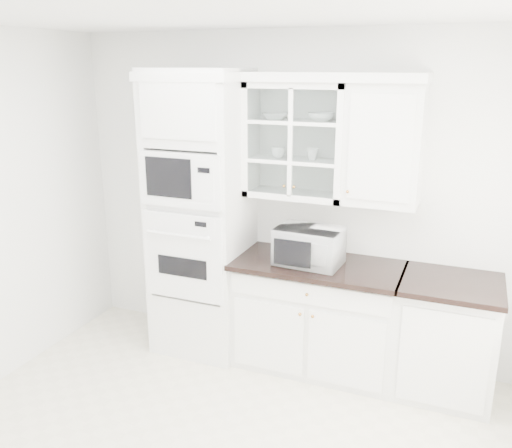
% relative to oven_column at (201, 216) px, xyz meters
% --- Properties ---
extents(room_shell, '(4.00, 3.50, 2.70)m').
position_rel_oven_column_xyz_m(room_shell, '(0.75, -0.99, 0.58)').
color(room_shell, white).
rests_on(room_shell, ground).
extents(oven_column, '(0.76, 0.68, 2.40)m').
position_rel_oven_column_xyz_m(oven_column, '(0.00, 0.00, 0.00)').
color(oven_column, white).
rests_on(oven_column, ground).
extents(base_cabinet_run, '(1.32, 0.67, 0.92)m').
position_rel_oven_column_xyz_m(base_cabinet_run, '(1.03, 0.03, -0.74)').
color(base_cabinet_run, white).
rests_on(base_cabinet_run, ground).
extents(extra_base_cabinet, '(0.72, 0.67, 0.92)m').
position_rel_oven_column_xyz_m(extra_base_cabinet, '(2.03, 0.03, -0.74)').
color(extra_base_cabinet, white).
rests_on(extra_base_cabinet, ground).
extents(upper_cabinet_glass, '(0.80, 0.33, 0.90)m').
position_rel_oven_column_xyz_m(upper_cabinet_glass, '(0.78, 0.17, 0.65)').
color(upper_cabinet_glass, white).
rests_on(upper_cabinet_glass, room_shell).
extents(upper_cabinet_solid, '(0.55, 0.33, 0.90)m').
position_rel_oven_column_xyz_m(upper_cabinet_solid, '(1.46, 0.17, 0.65)').
color(upper_cabinet_solid, white).
rests_on(upper_cabinet_solid, room_shell).
extents(crown_molding, '(2.14, 0.38, 0.07)m').
position_rel_oven_column_xyz_m(crown_molding, '(0.68, 0.14, 1.14)').
color(crown_molding, white).
rests_on(crown_molding, room_shell).
extents(countertop_microwave, '(0.53, 0.45, 0.29)m').
position_rel_oven_column_xyz_m(countertop_microwave, '(0.96, -0.02, -0.13)').
color(countertop_microwave, white).
rests_on(countertop_microwave, base_cabinet_run).
extents(bowl_a, '(0.25, 0.25, 0.05)m').
position_rel_oven_column_xyz_m(bowl_a, '(0.60, 0.15, 0.84)').
color(bowl_a, white).
rests_on(bowl_a, upper_cabinet_glass).
extents(bowl_b, '(0.20, 0.20, 0.06)m').
position_rel_oven_column_xyz_m(bowl_b, '(0.96, 0.18, 0.84)').
color(bowl_b, white).
rests_on(bowl_b, upper_cabinet_glass).
extents(cup_a, '(0.13, 0.13, 0.08)m').
position_rel_oven_column_xyz_m(cup_a, '(0.63, 0.15, 0.55)').
color(cup_a, white).
rests_on(cup_a, upper_cabinet_glass).
extents(cup_b, '(0.12, 0.12, 0.09)m').
position_rel_oven_column_xyz_m(cup_b, '(0.91, 0.15, 0.56)').
color(cup_b, white).
rests_on(cup_b, upper_cabinet_glass).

